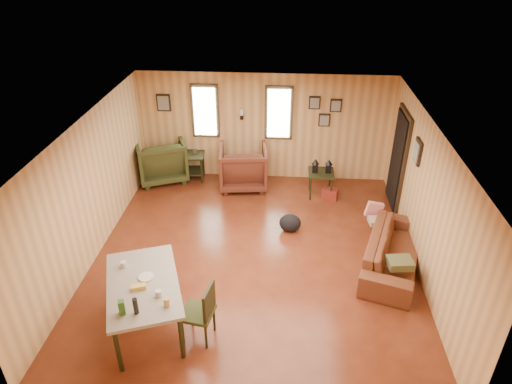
# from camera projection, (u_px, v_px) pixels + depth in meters

# --- Properties ---
(room) EXTENTS (5.54, 6.04, 2.44)m
(room) POSITION_uv_depth(u_px,v_px,m) (266.00, 188.00, 7.64)
(room) COLOR maroon
(room) RESTS_ON ground
(sofa) EXTENTS (1.20, 2.14, 0.81)m
(sofa) POSITION_uv_depth(u_px,v_px,m) (394.00, 247.00, 7.56)
(sofa) COLOR brown
(sofa) RESTS_ON ground
(recliner_brown) EXTENTS (1.11, 1.05, 1.04)m
(recliner_brown) POSITION_uv_depth(u_px,v_px,m) (243.00, 165.00, 9.93)
(recliner_brown) COLOR #542519
(recliner_brown) RESTS_ON ground
(recliner_green) EXTENTS (1.34, 1.31, 1.07)m
(recliner_green) POSITION_uv_depth(u_px,v_px,m) (161.00, 157.00, 10.22)
(recliner_green) COLOR #34391A
(recliner_green) RESTS_ON ground
(end_table) EXTENTS (0.64, 0.59, 0.76)m
(end_table) POSITION_uv_depth(u_px,v_px,m) (191.00, 162.00, 10.28)
(end_table) COLOR black
(end_table) RESTS_ON ground
(side_table) EXTENTS (0.53, 0.53, 0.85)m
(side_table) POSITION_uv_depth(u_px,v_px,m) (321.00, 171.00, 9.55)
(side_table) COLOR black
(side_table) RESTS_ON ground
(cooler) EXTENTS (0.36, 0.29, 0.22)m
(cooler) POSITION_uv_depth(u_px,v_px,m) (330.00, 193.00, 9.67)
(cooler) COLOR maroon
(cooler) RESTS_ON ground
(backpack) EXTENTS (0.45, 0.36, 0.36)m
(backpack) POSITION_uv_depth(u_px,v_px,m) (290.00, 223.00, 8.57)
(backpack) COLOR black
(backpack) RESTS_ON ground
(sofa_pillows) EXTENTS (0.58, 1.65, 0.34)m
(sofa_pillows) POSITION_uv_depth(u_px,v_px,m) (387.00, 237.00, 7.63)
(sofa_pillows) COLOR #4E4E2B
(sofa_pillows) RESTS_ON sofa
(dining_table) EXTENTS (1.43, 1.80, 1.03)m
(dining_table) POSITION_uv_depth(u_px,v_px,m) (143.00, 288.00, 6.20)
(dining_table) COLOR gray
(dining_table) RESTS_ON ground
(dining_chair) EXTENTS (0.48, 0.48, 0.92)m
(dining_chair) POSITION_uv_depth(u_px,v_px,m) (202.00, 310.00, 6.14)
(dining_chair) COLOR #34391A
(dining_chair) RESTS_ON ground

